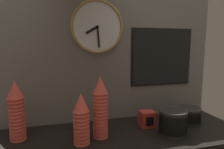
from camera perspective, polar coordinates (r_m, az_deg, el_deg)
ground_plane at (r=1.30m, az=1.84°, el=-17.27°), size 1.60×0.56×0.04m
wall_tiled_back at (r=1.42m, az=-1.17°, el=7.75°), size 1.60×0.03×1.05m
cup_stack_center_left at (r=1.13m, az=-8.76°, el=-12.35°), size 0.09×0.09×0.29m
cup_stack_far_left at (r=1.27m, az=-25.65°, el=-9.26°), size 0.09×0.09×0.35m
cup_stack_center at (r=1.18m, az=-3.37°, el=-9.21°), size 0.09×0.09×0.37m
bowl_stack_far_right at (r=1.52m, az=20.99°, el=-10.67°), size 0.17×0.17×0.11m
bowl_stack_right at (r=1.30m, az=16.99°, el=-12.79°), size 0.17×0.17×0.16m
wall_clock at (r=1.38m, az=-4.23°, el=13.43°), size 0.36×0.03×0.36m
menu_board at (r=1.56m, az=14.01°, el=4.84°), size 0.49×0.01×0.43m
napkin_dispenser at (r=1.39m, az=9.92°, el=-12.38°), size 0.10×0.09×0.10m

